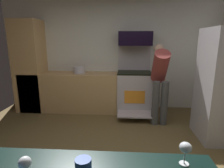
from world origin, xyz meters
TOP-DOWN VIEW (x-y plane):
  - ground_plane at (0.00, 0.00)m, footprint 5.20×4.80m
  - wall_back at (0.00, 2.34)m, footprint 5.20×0.12m
  - lower_cabinet_run at (-0.90, 1.98)m, footprint 2.40×0.60m
  - cabinet_column at (-1.90, 1.98)m, footprint 0.60×0.60m
  - oven_range at (0.54, 1.97)m, footprint 0.76×1.04m
  - microwave at (0.54, 2.06)m, footprint 0.74×0.38m
  - person_cook at (1.01, 1.42)m, footprint 0.31×0.64m
  - wine_glass_mid at (-0.21, -1.44)m, footprint 0.07×0.07m
  - wine_glass_far at (0.67, -1.21)m, footprint 0.08×0.08m
  - mug_coffee at (0.07, -1.34)m, footprint 0.09×0.09m
  - stock_pot at (-0.74, 1.98)m, footprint 0.27×0.27m

SIDE VIEW (x-z plane):
  - ground_plane at x=0.00m, z-range -0.02..0.00m
  - lower_cabinet_run at x=-0.90m, z-range 0.00..0.90m
  - oven_range at x=0.54m, z-range -0.26..1.27m
  - person_cook at x=1.01m, z-range 0.14..1.71m
  - mug_coffee at x=0.07m, z-range 0.90..1.00m
  - stock_pot at x=-0.74m, z-range 0.90..1.06m
  - wine_glass_far at x=0.67m, z-range 0.93..1.08m
  - wine_glass_mid at x=-0.21m, z-range 0.94..1.11m
  - cabinet_column at x=-1.90m, z-range 0.00..2.10m
  - wall_back at x=0.00m, z-range 0.00..2.60m
  - microwave at x=0.54m, z-range 1.53..1.84m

